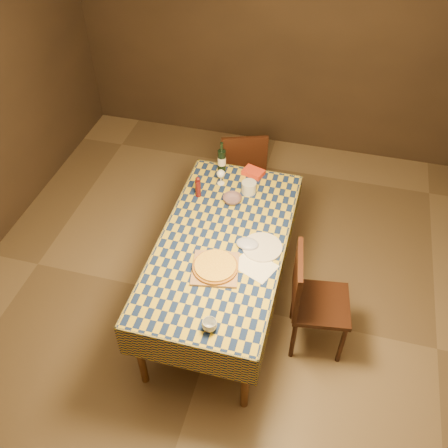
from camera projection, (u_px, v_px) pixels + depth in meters
The scene contains 16 objects.
room at pixel (222, 181), 3.32m from camera, with size 5.00×5.10×2.70m.
dining_table at pixel (222, 248), 3.78m from camera, with size 0.94×1.84×0.77m.
cutting_board at pixel (215, 269), 3.51m from camera, with size 0.32×0.32×0.02m, color #A2754C.
pizza at pixel (215, 266), 3.50m from camera, with size 0.35×0.35×0.03m.
pepper_mill at pixel (198, 187), 4.03m from camera, with size 0.05×0.05×0.19m.
bowl at pixel (232, 199), 4.03m from camera, with size 0.15×0.15×0.05m, color #674D57.
wine_glass at pixel (221, 174), 4.14m from camera, with size 0.07×0.07×0.14m.
wine_bottle at pixel (222, 160), 4.26m from camera, with size 0.09×0.09×0.29m.
deli_tub at pixel (249, 187), 4.09m from camera, with size 0.12×0.12×0.10m, color silver.
takeout_container at pixel (253, 172), 4.28m from camera, with size 0.17×0.12×0.04m, color red.
white_plate at pixel (262, 247), 3.67m from camera, with size 0.30×0.30×0.02m, color silver.
tumbler at pixel (210, 325), 3.14m from camera, with size 0.10×0.10×0.08m, color silver.
flour_patch at pixel (255, 266), 3.54m from camera, with size 0.28×0.21×0.00m, color white.
flour_bag at pixel (247, 244), 3.67m from camera, with size 0.17×0.13×0.05m, color #A8B3D8.
chair_far at pixel (242, 166), 4.78m from camera, with size 0.54×0.54×0.93m.
chair_right at pixel (311, 297), 3.66m from camera, with size 0.48×0.48×0.93m.
Camera 1 is at (0.67, -2.49, 3.46)m, focal length 40.00 mm.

